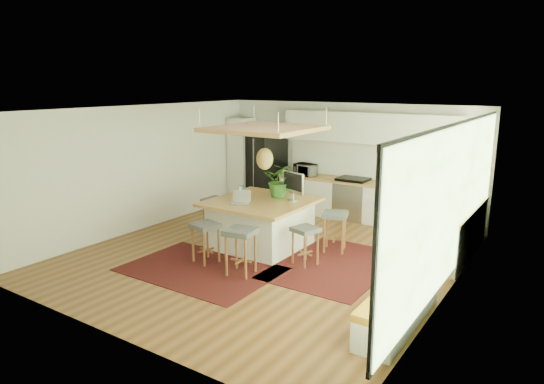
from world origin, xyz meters
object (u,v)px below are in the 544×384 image
Objects in this scene: stool_right_front at (305,245)px; laptop at (240,198)px; stool_left_side at (217,219)px; stool_right_back at (335,233)px; stool_near_right at (241,254)px; island_plant at (280,184)px; microwave at (305,168)px; island at (261,223)px; monitor at (293,187)px; fridge at (266,170)px; stool_near_left at (206,243)px.

laptop reaches higher than stool_right_front.
stool_left_side is 2.14× the size of laptop.
stool_right_front is 1.85× the size of laptop.
stool_right_back is 2.05× the size of laptop.
stool_right_front is 1.55m from laptop.
stool_near_right is 1.00× the size of stool_left_side.
stool_left_side is at bearing -164.45° from island_plant.
microwave reaches higher than stool_left_side.
monitor is (0.51, 0.36, 0.72)m from island.
microwave reaches higher than laptop.
fridge is at bearing 101.88° from stool_left_side.
laptop is (-1.38, -0.06, 0.70)m from stool_right_front.
laptop is 0.55× the size of island_plant.
fridge is 2.76× the size of island_plant.
stool_left_side is 1.30× the size of monitor.
island is 2.41× the size of stool_right_back.
stool_near_left is at bearing -122.18° from laptop.
stool_left_side is 1.92m from monitor.
island is 1.31m from stool_near_left.
island is 0.87m from island_plant.
microwave is at bearing 105.06° from stool_near_right.
island_plant is (-1.18, -0.10, 0.84)m from stool_right_back.
stool_left_side is 1.53× the size of microwave.
island_plant is at bearing 49.41° from laptop.
fridge is 2.82m from stool_left_side.
stool_near_left is 1.18× the size of monitor.
island_plant reaches higher than microwave.
stool_right_back is at bearing 47.51° from stool_near_left.
stool_near_left is 1.05× the size of stool_right_front.
stool_near_left is 0.87m from stool_near_right.
stool_near_right is 2.04m from island_plant.
fridge reaches higher than stool_right_front.
microwave is at bearing 93.48° from stool_near_left.
fridge is 2.36× the size of stool_near_right.
fridge reaches higher than stool_left_side.
laptop is at bearing -177.33° from stool_right_front.
fridge is at bearing -172.73° from microwave.
stool_right_front is at bearing 29.87° from stool_near_left.
island_plant reaches higher than stool_right_front.
monitor reaches higher than stool_near_right.
island_plant is at bearing 15.55° from stool_left_side.
stool_near_left reaches higher than stool_right_front.
island_plant is (0.72, -2.29, 0.09)m from microwave.
stool_near_right is at bearing -39.73° from stool_left_side.
stool_right_back is at bearing 4.62° from island_plant.
monitor is at bearing 90.83° from stool_near_right.
fridge reaches higher than microwave.
island is 2.68× the size of stool_right_front.
fridge is at bearing 155.02° from monitor.
stool_right_front is 0.93m from stool_right_back.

